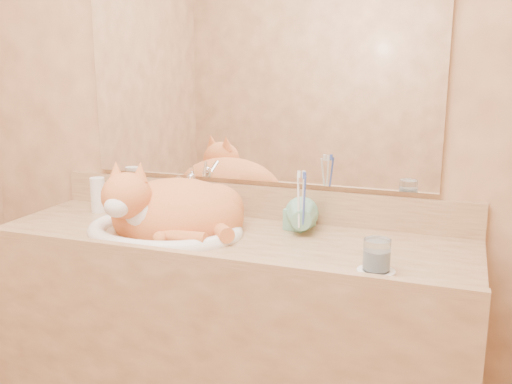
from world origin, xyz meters
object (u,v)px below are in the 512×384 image
(toothbrush_cup, at_px, (301,222))
(water_glass, at_px, (377,255))
(sink_basin, at_px, (164,208))
(vanity_counter, at_px, (227,355))
(soap_dispenser, at_px, (292,208))
(cat, at_px, (171,208))

(toothbrush_cup, relative_size, water_glass, 1.33)
(sink_basin, distance_m, water_glass, 0.74)
(vanity_counter, distance_m, water_glass, 0.72)
(vanity_counter, distance_m, sink_basin, 0.55)
(toothbrush_cup, bearing_deg, water_glass, -40.34)
(sink_basin, bearing_deg, vanity_counter, 6.28)
(soap_dispenser, bearing_deg, toothbrush_cup, -38.92)
(sink_basin, relative_size, water_glass, 6.08)
(cat, relative_size, toothbrush_cup, 3.99)
(water_glass, bearing_deg, vanity_counter, 162.38)
(sink_basin, bearing_deg, cat, 50.83)
(sink_basin, distance_m, toothbrush_cup, 0.46)
(vanity_counter, relative_size, toothbrush_cup, 13.85)
(cat, height_order, soap_dispenser, cat)
(sink_basin, bearing_deg, soap_dispenser, 21.80)
(vanity_counter, bearing_deg, sink_basin, -174.65)
(soap_dispenser, height_order, water_glass, soap_dispenser)
(cat, height_order, toothbrush_cup, cat)
(soap_dispenser, relative_size, water_glass, 1.89)
(toothbrush_cup, bearing_deg, soap_dispenser, 129.04)
(toothbrush_cup, height_order, water_glass, toothbrush_cup)
(sink_basin, xyz_separation_m, water_glass, (0.73, -0.14, -0.03))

